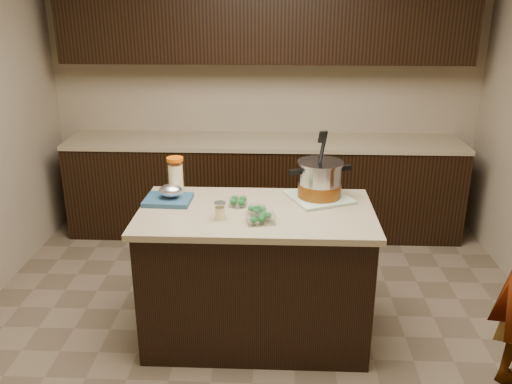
{
  "coord_description": "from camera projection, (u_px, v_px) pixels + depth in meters",
  "views": [
    {
      "loc": [
        0.13,
        -3.1,
        2.17
      ],
      "look_at": [
        0.0,
        0.0,
        1.02
      ],
      "focal_mm": 38.0,
      "sensor_mm": 36.0,
      "label": 1
    }
  ],
  "objects": [
    {
      "name": "room_shell",
      "position": [
        256.0,
        77.0,
        3.07
      ],
      "size": [
        4.04,
        4.04,
        2.72
      ],
      "color": "tan",
      "rests_on": "ground"
    },
    {
      "name": "broccoli_tub_rect",
      "position": [
        261.0,
        218.0,
        3.16
      ],
      "size": [
        0.18,
        0.15,
        0.06
      ],
      "rotation": [
        0.0,
        0.0,
        0.21
      ],
      "color": "silver",
      "rests_on": "island"
    },
    {
      "name": "lemonade_pitcher",
      "position": [
        176.0,
        179.0,
        3.54
      ],
      "size": [
        0.14,
        0.14,
        0.26
      ],
      "rotation": [
        0.0,
        0.0,
        0.33
      ],
      "color": "#F1DC93",
      "rests_on": "island"
    },
    {
      "name": "back_cabinets",
      "position": [
        264.0,
        134.0,
        4.96
      ],
      "size": [
        3.6,
        0.63,
        2.33
      ],
      "color": "black",
      "rests_on": "ground"
    },
    {
      "name": "broccoli_tub_left",
      "position": [
        238.0,
        202.0,
        3.41
      ],
      "size": [
        0.15,
        0.15,
        0.06
      ],
      "rotation": [
        0.0,
        0.0,
        0.36
      ],
      "color": "silver",
      "rests_on": "island"
    },
    {
      "name": "ground_plane",
      "position": [
        256.0,
        333.0,
        3.66
      ],
      "size": [
        4.0,
        4.0,
        0.0
      ],
      "primitive_type": "plane",
      "color": "brown",
      "rests_on": "ground"
    },
    {
      "name": "blue_tray",
      "position": [
        169.0,
        196.0,
        3.46
      ],
      "size": [
        0.3,
        0.25,
        0.11
      ],
      "rotation": [
        0.0,
        0.0,
        -0.04
      ],
      "color": "navy",
      "rests_on": "island"
    },
    {
      "name": "mason_jar",
      "position": [
        220.0,
        211.0,
        3.2
      ],
      "size": [
        0.08,
        0.08,
        0.11
      ],
      "rotation": [
        0.0,
        0.0,
        -0.22
      ],
      "color": "#F1DC93",
      "rests_on": "island"
    },
    {
      "name": "dish_towel",
      "position": [
        319.0,
        197.0,
        3.53
      ],
      "size": [
        0.47,
        0.47,
        0.02
      ],
      "primitive_type": "cube",
      "rotation": [
        0.0,
        0.0,
        0.41
      ],
      "color": "#649061",
      "rests_on": "island"
    },
    {
      "name": "broccoli_tub_right",
      "position": [
        257.0,
        211.0,
        3.27
      ],
      "size": [
        0.15,
        0.15,
        0.05
      ],
      "rotation": [
        0.0,
        0.0,
        -0.38
      ],
      "color": "silver",
      "rests_on": "island"
    },
    {
      "name": "island",
      "position": [
        256.0,
        274.0,
        3.5
      ],
      "size": [
        1.46,
        0.81,
        0.9
      ],
      "color": "black",
      "rests_on": "ground"
    },
    {
      "name": "stock_pot",
      "position": [
        320.0,
        182.0,
        3.49
      ],
      "size": [
        0.41,
        0.38,
        0.42
      ],
      "rotation": [
        0.0,
        0.0,
        0.31
      ],
      "color": "#B7B7BC",
      "rests_on": "dish_towel"
    }
  ]
}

